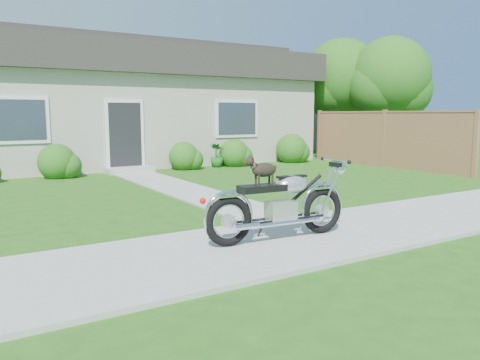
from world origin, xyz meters
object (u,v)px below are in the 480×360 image
Objects in this scene: house at (138,103)px; tree_far at (345,81)px; potted_plant_right at (217,155)px; potted_plant_left at (53,163)px; tree_near at (393,81)px; motorcycle_with_dog at (280,203)px; fence at (384,139)px.

tree_far is (8.12, -2.42, 0.97)m from house.
potted_plant_left is at bearing 180.00° from potted_plant_right.
potted_plant_right is at bearing -171.27° from tree_far.
house is 15.66× the size of potted_plant_right.
tree_near is 13.77m from motorcycle_with_dog.
house is 5.34m from potted_plant_left.
house is 12.30m from motorcycle_with_dog.
tree_far reaches higher than potted_plant_right.
potted_plant_left is at bearing 104.16° from motorcycle_with_dog.
tree_near is (2.62, 1.95, 2.11)m from fence.
potted_plant_left is 1.06× the size of potted_plant_right.
potted_plant_left is (-11.82, -1.02, -2.70)m from tree_far.
tree_near is at bearing -25.73° from house.
house is 9.94m from tree_near.
fence is 5.62m from potted_plant_right.
tree_near reaches higher than fence.
fence is at bearing -15.64° from potted_plant_left.
tree_near is 12.91m from potted_plant_left.
tree_far is 2.19× the size of motorcycle_with_dog.
house is at bearing 163.39° from tree_far.
potted_plant_right is 0.36× the size of motorcycle_with_dog.
house reaches higher than motorcycle_with_dog.
potted_plant_left is 8.67m from motorcycle_with_dog.
house is at bearing 42.98° from potted_plant_left.
motorcycle_with_dog is (-10.35, -9.57, -2.57)m from tree_far.
fence is 4.76m from tree_far.
tree_near is (8.92, -4.30, 0.89)m from house.
motorcycle_with_dog is at bearing -145.38° from tree_near.
fence is at bearing -143.34° from tree_near.
potted_plant_right is at bearing 173.48° from tree_near.
fence is at bearing 38.38° from motorcycle_with_dog.
fence is (6.30, -6.24, -1.22)m from house.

